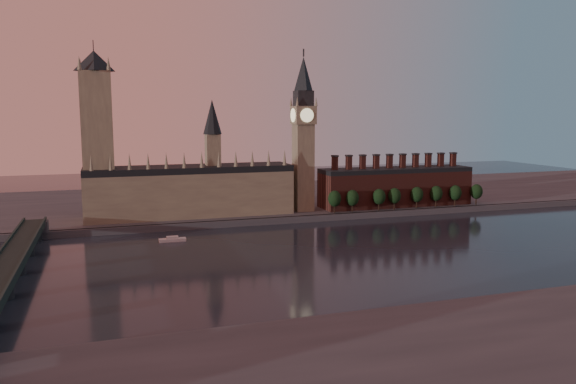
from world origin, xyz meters
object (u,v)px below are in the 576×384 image
(big_ben, at_px, (303,132))
(river_boat, at_px, (172,239))
(westminster_bridge, at_px, (8,270))
(victoria_tower, at_px, (97,130))

(big_ben, height_order, river_boat, big_ben)
(westminster_bridge, bearing_deg, victoria_tower, 73.44)
(victoria_tower, bearing_deg, river_boat, -56.03)
(victoria_tower, relative_size, westminster_bridge, 0.54)
(big_ben, bearing_deg, river_boat, -152.00)
(big_ben, xyz_separation_m, river_boat, (-93.24, -49.57, -55.72))
(victoria_tower, height_order, river_boat, victoria_tower)
(victoria_tower, distance_m, river_boat, 87.70)
(victoria_tower, distance_m, westminster_bridge, 133.21)
(big_ben, relative_size, river_boat, 7.35)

